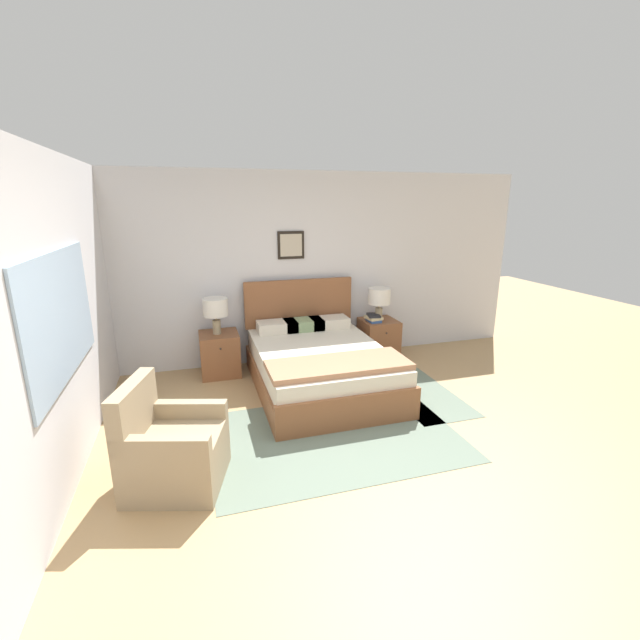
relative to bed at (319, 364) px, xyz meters
name	(u,v)px	position (x,y,z in m)	size (l,w,h in m)	color
ground_plane	(371,478)	(-0.11, -1.86, -0.30)	(16.00, 16.00, 0.00)	tan
wall_back	(289,269)	(-0.11, 1.10, 1.00)	(6.98, 0.09, 2.60)	silver
wall_left	(75,304)	(-2.43, -0.42, 1.01)	(0.08, 5.33, 2.60)	silver
area_rug_main	(335,436)	(-0.19, -1.15, -0.29)	(2.35, 1.61, 0.01)	slate
area_rug_bedside	(420,393)	(1.10, -0.52, -0.29)	(0.73, 1.46, 0.01)	slate
bed	(319,364)	(0.00, 0.00, 0.00)	(1.52, 2.11, 1.17)	brown
armchair	(171,450)	(-1.66, -1.45, 0.00)	(0.87, 0.84, 0.87)	#998466
nightstand_near_window	(220,354)	(-1.13, 0.77, -0.02)	(0.49, 0.52, 0.56)	brown
nightstand_by_door	(378,338)	(1.13, 0.77, -0.02)	(0.49, 0.52, 0.56)	brown
table_lamp_near_window	(216,309)	(-1.15, 0.76, 0.60)	(0.31, 0.31, 0.47)	gray
table_lamp_by_door	(379,298)	(1.11, 0.76, 0.60)	(0.31, 0.31, 0.47)	gray
book_thick_bottom	(373,320)	(1.02, 0.72, 0.28)	(0.16, 0.23, 0.04)	#335693
book_hardcover_middle	(374,318)	(1.02, 0.72, 0.32)	(0.22, 0.25, 0.04)	beige
book_novel_upper	(374,315)	(1.02, 0.72, 0.35)	(0.20, 0.25, 0.03)	#232328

